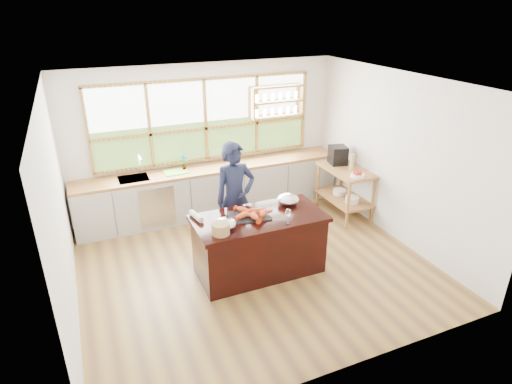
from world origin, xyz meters
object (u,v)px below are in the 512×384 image
espresso_machine (338,155)px  wicker_basket (221,229)px  island (259,244)px  cook (235,198)px

espresso_machine → wicker_basket: espresso_machine is taller
espresso_machine → wicker_basket: size_ratio=1.42×
island → wicker_basket: 0.87m
island → cook: cook is taller
island → wicker_basket: size_ratio=7.86×
espresso_machine → island: bearing=-135.5°
island → wicker_basket: wicker_basket is taller
cook → espresso_machine: cook is taller
cook → espresso_machine: size_ratio=5.36×
espresso_machine → cook: bearing=-151.3°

